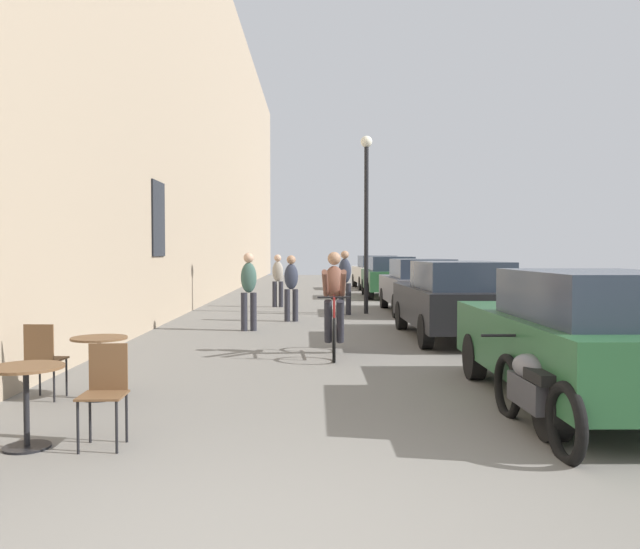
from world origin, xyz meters
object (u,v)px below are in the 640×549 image
parked_car_third (419,285)px  parked_car_fifth (376,272)px  cafe_chair_near_toward_street (105,387)px  cyclist_on_bicycle (334,306)px  parked_car_nearest (582,336)px  pedestrian_far (345,279)px  parked_car_second (454,299)px  cafe_chair_mid_toward_street (43,356)px  cafe_table_mid (99,354)px  parked_motorcycle (534,392)px  pedestrian_furthest (278,277)px  pedestrian_mid (291,284)px  parked_car_fourth (389,276)px  cafe_table_near (26,389)px  pedestrian_near (249,287)px  street_lamp (366,201)px

parked_car_third → parked_car_fifth: size_ratio=0.97×
cafe_chair_near_toward_street → parked_car_fifth: bearing=79.0°
cyclist_on_bicycle → parked_car_nearest: size_ratio=0.41×
pedestrian_far → parked_car_second: 5.24m
cafe_chair_near_toward_street → cafe_chair_mid_toward_street: 2.14m
cafe_table_mid → cafe_chair_mid_toward_street: (-0.62, -0.08, -0.00)m
parked_car_second → parked_motorcycle: size_ratio=2.01×
parked_motorcycle → cafe_chair_mid_toward_street: bearing=164.4°
cafe_chair_mid_toward_street → parked_car_fifth: size_ratio=0.20×
pedestrian_far → pedestrian_furthest: (-1.97, 2.45, -0.07)m
cafe_table_mid → pedestrian_mid: 8.51m
parked_car_second → pedestrian_mid: bearing=136.2°
cafe_table_mid → cyclist_on_bicycle: 4.23m
parked_car_fourth → parked_motorcycle: (-0.76, -18.15, -0.39)m
cafe_table_near → cafe_chair_mid_toward_street: size_ratio=0.81×
parked_car_nearest → parked_car_second: (-0.20, 5.52, 0.01)m
pedestrian_far → pedestrian_furthest: size_ratio=1.07×
cafe_chair_near_toward_street → parked_car_nearest: 4.99m
cafe_table_near → cafe_chair_near_toward_street: 0.66m
cafe_chair_mid_toward_street → pedestrian_far: 10.79m
pedestrian_near → street_lamp: 5.25m
cafe_table_near → cafe_chair_near_toward_street: cafe_chair_near_toward_street is taller
cafe_chair_near_toward_street → cafe_table_mid: size_ratio=1.24×
cafe_table_mid → parked_motorcycle: parked_motorcycle is taller
pedestrian_near → pedestrian_mid: (0.85, 1.87, -0.04)m
parked_car_second → parked_car_fourth: (0.06, 11.54, 0.01)m
cafe_chair_near_toward_street → parked_car_third: 13.15m
pedestrian_mid → cafe_table_mid: bearing=-103.1°
parked_car_nearest → street_lamp: bearing=98.1°
cafe_table_mid → pedestrian_furthest: (1.35, 12.41, 0.40)m
cafe_table_near → parked_car_third: (5.43, 12.33, 0.26)m
cafe_table_mid → pedestrian_furthest: 12.49m
pedestrian_mid → parked_car_fifth: size_ratio=0.37×
pedestrian_mid → parked_motorcycle: 10.15m
pedestrian_furthest → parked_car_nearest: (4.10, -12.83, -0.13)m
cafe_table_near → parked_car_fifth: 24.72m
pedestrian_furthest → parked_car_third: 4.52m
pedestrian_mid → parked_car_nearest: pedestrian_mid is taller
cafe_table_near → pedestrian_far: (3.32, 11.84, 0.46)m
parked_car_fourth → cafe_chair_mid_toward_street: bearing=-109.5°
cafe_table_near → pedestrian_mid: size_ratio=0.44×
pedestrian_far → parked_car_fifth: bearing=80.7°
cafe_table_near → cafe_table_mid: (0.00, 1.88, 0.00)m
cafe_chair_mid_toward_street → parked_car_nearest: (6.07, -0.35, 0.27)m
pedestrian_furthest → pedestrian_near: bearing=-92.7°
cafe_chair_near_toward_street → cafe_table_mid: (-0.66, 1.80, 0.00)m
parked_car_nearest → parked_car_fourth: (-0.15, 17.05, 0.01)m
pedestrian_mid → parked_car_fourth: size_ratio=0.38×
pedestrian_furthest → cyclist_on_bicycle: bearing=-81.0°
pedestrian_furthest → street_lamp: size_ratio=0.33×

